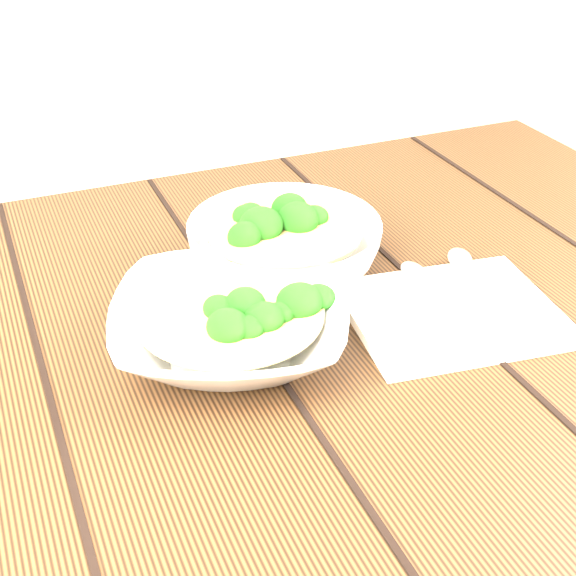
{
  "coord_description": "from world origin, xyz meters",
  "views": [
    {
      "loc": [
        -0.24,
        -0.63,
        1.2
      ],
      "look_at": [
        0.01,
        -0.02,
        0.8
      ],
      "focal_mm": 50.0,
      "sensor_mm": 36.0,
      "label": 1
    }
  ],
  "objects_px": {
    "table": "(269,416)",
    "trivet": "(283,257)",
    "soup_bowl_front": "(230,325)",
    "soup_bowl_back": "(284,247)",
    "napkin": "(452,313)"
  },
  "relations": [
    {
      "from": "table",
      "to": "trivet",
      "type": "xyz_separation_m",
      "value": [
        0.06,
        0.1,
        0.13
      ]
    },
    {
      "from": "soup_bowl_front",
      "to": "soup_bowl_back",
      "type": "bearing_deg",
      "value": 47.53
    },
    {
      "from": "soup_bowl_front",
      "to": "napkin",
      "type": "distance_m",
      "value": 0.23
    },
    {
      "from": "table",
      "to": "soup_bowl_back",
      "type": "xyz_separation_m",
      "value": [
        0.05,
        0.08,
        0.16
      ]
    },
    {
      "from": "soup_bowl_back",
      "to": "napkin",
      "type": "height_order",
      "value": "soup_bowl_back"
    },
    {
      "from": "table",
      "to": "soup_bowl_front",
      "type": "bearing_deg",
      "value": -150.32
    },
    {
      "from": "table",
      "to": "soup_bowl_front",
      "type": "height_order",
      "value": "soup_bowl_front"
    },
    {
      "from": "trivet",
      "to": "napkin",
      "type": "relative_size",
      "value": 0.56
    },
    {
      "from": "trivet",
      "to": "napkin",
      "type": "bearing_deg",
      "value": -53.3
    },
    {
      "from": "soup_bowl_front",
      "to": "soup_bowl_back",
      "type": "relative_size",
      "value": 1.32
    },
    {
      "from": "soup_bowl_front",
      "to": "soup_bowl_back",
      "type": "distance_m",
      "value": 0.15
    },
    {
      "from": "soup_bowl_front",
      "to": "napkin",
      "type": "xyz_separation_m",
      "value": [
        0.23,
        -0.03,
        -0.02
      ]
    },
    {
      "from": "soup_bowl_front",
      "to": "trivet",
      "type": "height_order",
      "value": "soup_bowl_front"
    },
    {
      "from": "table",
      "to": "napkin",
      "type": "distance_m",
      "value": 0.23
    },
    {
      "from": "table",
      "to": "soup_bowl_back",
      "type": "relative_size",
      "value": 5.53
    }
  ]
}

